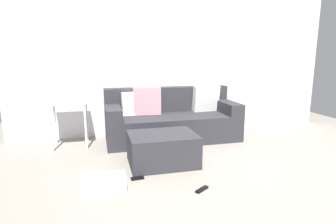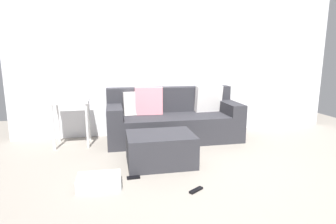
% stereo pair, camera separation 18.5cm
% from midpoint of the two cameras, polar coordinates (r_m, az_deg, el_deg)
% --- Properties ---
extents(ground_plane, '(7.24, 7.24, 0.00)m').
position_cam_midpoint_polar(ground_plane, '(3.13, 13.71, -14.03)').
color(ground_plane, gray).
extents(wall_back, '(5.57, 0.10, 2.60)m').
position_cam_midpoint_polar(wall_back, '(4.84, 3.57, 11.10)').
color(wall_back, silver).
rests_on(wall_back, ground_plane).
extents(couch_sectional, '(2.09, 0.85, 0.85)m').
position_cam_midpoint_polar(couch_sectional, '(4.50, 2.14, -1.48)').
color(couch_sectional, '#2D2D33').
rests_on(couch_sectional, ground_plane).
extents(ottoman, '(0.82, 0.62, 0.39)m').
position_cam_midpoint_polar(ottoman, '(3.48, -0.01, -7.60)').
color(ottoman, '#2D2D33').
rests_on(ottoman, ground_plane).
extents(storage_bin, '(0.45, 0.29, 0.12)m').
position_cam_midpoint_polar(storage_bin, '(3.01, -12.20, -13.75)').
color(storage_bin, silver).
rests_on(storage_bin, ground_plane).
extents(side_table, '(0.53, 0.46, 0.69)m').
position_cam_midpoint_polar(side_table, '(4.35, -18.16, 0.70)').
color(side_table, white).
rests_on(side_table, ground_plane).
extents(remote_near_ottoman, '(0.17, 0.13, 0.02)m').
position_cam_midpoint_polar(remote_near_ottoman, '(2.91, 7.68, -15.65)').
color(remote_near_ottoman, black).
rests_on(remote_near_ottoman, ground_plane).
extents(remote_by_storage_bin, '(0.15, 0.06, 0.02)m').
position_cam_midpoint_polar(remote_by_storage_bin, '(3.16, -5.43, -13.28)').
color(remote_by_storage_bin, black).
rests_on(remote_by_storage_bin, ground_plane).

